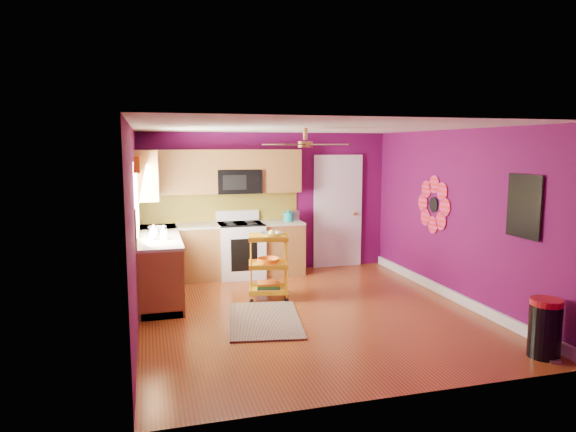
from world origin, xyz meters
name	(u,v)px	position (x,y,z in m)	size (l,w,h in m)	color
ground	(309,312)	(0.00, 0.00, 0.00)	(5.00, 5.00, 0.00)	maroon
room_envelope	(311,193)	(0.03, 0.00, 1.63)	(4.54, 5.04, 2.52)	#5E0A48
lower_cabinets	(196,259)	(-1.35, 1.82, 0.43)	(2.81, 2.31, 0.94)	brown
electric_range	(241,249)	(-0.55, 2.17, 0.48)	(0.76, 0.66, 1.13)	white
upper_cabinetry	(199,174)	(-1.24, 2.17, 1.80)	(2.80, 2.30, 1.26)	brown
left_window	(137,183)	(-2.22, 1.05, 1.74)	(0.08, 1.35, 1.08)	white
panel_door	(338,213)	(1.35, 2.47, 1.02)	(0.95, 0.11, 2.15)	white
right_wall_art	(470,205)	(2.23, -0.34, 1.44)	(0.04, 2.74, 1.04)	black
ceiling_fan	(305,144)	(0.00, 0.20, 2.29)	(1.01, 1.01, 0.26)	#BF8C3F
shag_rug	(265,320)	(-0.66, -0.19, 0.01)	(0.91, 1.48, 0.02)	black
rolling_cart	(269,264)	(-0.38, 0.75, 0.54)	(0.65, 0.52, 1.04)	yellow
trash_can	(545,328)	(1.98, -2.11, 0.32)	(0.41, 0.42, 0.64)	black
teal_kettle	(288,217)	(0.31, 2.17, 1.02)	(0.18, 0.18, 0.21)	teal
toaster	(292,216)	(0.40, 2.24, 1.03)	(0.22, 0.15, 0.18)	beige
soap_bottle_a	(164,232)	(-1.87, 0.92, 1.04)	(0.09, 0.09, 0.20)	#EA3F72
soap_bottle_b	(154,230)	(-2.01, 1.26, 1.02)	(0.13, 0.13, 0.17)	white
counter_dish	(157,229)	(-1.95, 1.73, 0.98)	(0.29, 0.29, 0.07)	white
counter_cup	(154,236)	(-2.02, 0.95, 0.99)	(0.13, 0.13, 0.10)	white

